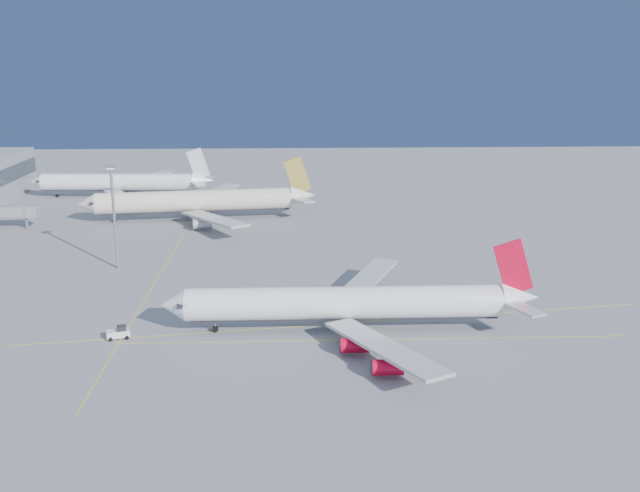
{
  "coord_description": "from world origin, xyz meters",
  "views": [
    {
      "loc": [
        -9.44,
        -130.55,
        48.84
      ],
      "look_at": [
        -3.36,
        23.85,
        7.0
      ],
      "focal_mm": 40.0,
      "sensor_mm": 36.0,
      "label": 1
    }
  ],
  "objects_px": {
    "airliner_etihad": "(200,201)",
    "light_mast": "(114,209)",
    "airliner_third": "(122,182)",
    "pushback_tug": "(119,333)",
    "airliner_virgin": "(352,304)"
  },
  "relations": [
    {
      "from": "airliner_etihad",
      "to": "light_mast",
      "type": "bearing_deg",
      "value": -111.4
    },
    {
      "from": "airliner_third",
      "to": "pushback_tug",
      "type": "relative_size",
      "value": 14.93
    },
    {
      "from": "pushback_tug",
      "to": "light_mast",
      "type": "relative_size",
      "value": 0.18
    },
    {
      "from": "pushback_tug",
      "to": "airliner_etihad",
      "type": "bearing_deg",
      "value": 72.86
    },
    {
      "from": "airliner_etihad",
      "to": "pushback_tug",
      "type": "height_order",
      "value": "airliner_etihad"
    },
    {
      "from": "airliner_virgin",
      "to": "pushback_tug",
      "type": "distance_m",
      "value": 41.89
    },
    {
      "from": "airliner_etihad",
      "to": "light_mast",
      "type": "height_order",
      "value": "light_mast"
    },
    {
      "from": "airliner_etihad",
      "to": "pushback_tug",
      "type": "xyz_separation_m",
      "value": [
        -3.03,
        -93.78,
        -4.63
      ]
    },
    {
      "from": "airliner_etihad",
      "to": "airliner_third",
      "type": "height_order",
      "value": "airliner_etihad"
    },
    {
      "from": "light_mast",
      "to": "airliner_virgin",
      "type": "bearing_deg",
      "value": -38.26
    },
    {
      "from": "airliner_virgin",
      "to": "pushback_tug",
      "type": "relative_size",
      "value": 15.77
    },
    {
      "from": "light_mast",
      "to": "pushback_tug",
      "type": "bearing_deg",
      "value": -76.7
    },
    {
      "from": "airliner_virgin",
      "to": "light_mast",
      "type": "xyz_separation_m",
      "value": [
        -51.82,
        40.87,
        9.2
      ]
    },
    {
      "from": "airliner_third",
      "to": "light_mast",
      "type": "xyz_separation_m",
      "value": [
        18.34,
        -86.41,
        9.05
      ]
    },
    {
      "from": "airliner_virgin",
      "to": "light_mast",
      "type": "distance_m",
      "value": 66.63
    }
  ]
}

